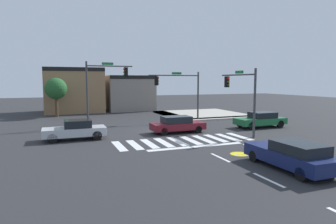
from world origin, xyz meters
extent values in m
plane|color=#2B2B2D|center=(0.00, 0.00, 0.00)|extent=(120.00, 120.00, 0.00)
cube|color=silver|center=(-4.73, -4.50, 0.00)|extent=(0.55, 3.19, 0.01)
cube|color=silver|center=(-3.68, -4.50, 0.00)|extent=(0.55, 3.19, 0.01)
cube|color=silver|center=(-2.63, -4.50, 0.00)|extent=(0.55, 3.19, 0.01)
cube|color=silver|center=(-1.58, -4.50, 0.00)|extent=(0.55, 3.19, 0.01)
cube|color=silver|center=(-0.53, -4.50, 0.00)|extent=(0.55, 3.19, 0.01)
cube|color=silver|center=(0.53, -4.50, 0.00)|extent=(0.55, 3.19, 0.01)
cube|color=silver|center=(1.58, -4.50, 0.00)|extent=(0.55, 3.19, 0.01)
cube|color=silver|center=(2.63, -4.50, 0.00)|extent=(0.55, 3.19, 0.01)
cube|color=silver|center=(3.68, -4.50, 0.00)|extent=(0.55, 3.19, 0.01)
cube|color=silver|center=(4.73, -4.50, 0.00)|extent=(0.55, 3.19, 0.01)
cube|color=white|center=(0.00, -6.50, 0.00)|extent=(6.80, 0.50, 0.01)
cube|color=white|center=(0.00, -9.50, 0.00)|extent=(0.16, 2.00, 0.01)
cube|color=white|center=(0.00, -13.50, 0.00)|extent=(0.16, 2.00, 0.01)
cylinder|color=yellow|center=(1.50, -9.19, 0.00)|extent=(1.11, 1.11, 0.01)
cylinder|color=white|center=(1.25, -9.19, 0.01)|extent=(0.18, 0.18, 0.00)
cylinder|color=white|center=(1.75, -9.19, 0.01)|extent=(0.18, 0.18, 0.00)
cube|color=white|center=(1.50, -9.19, 0.01)|extent=(0.50, 0.04, 0.00)
cube|color=#B2AA9E|center=(9.00, 5.20, 0.07)|extent=(10.00, 1.60, 0.15)
cube|color=#B2AA9E|center=(4.80, 10.00, 0.07)|extent=(1.60, 10.00, 0.15)
cube|color=#B2AA9E|center=(9.00, 10.00, 0.07)|extent=(10.00, 10.00, 0.15)
cube|color=#93704C|center=(-6.16, 19.30, 3.04)|extent=(7.67, 6.60, 6.07)
cube|color=black|center=(-6.16, 16.20, 5.82)|extent=(7.67, 0.50, 0.50)
cube|color=gray|center=(1.62, 18.65, 2.54)|extent=(6.53, 5.30, 5.08)
cube|color=black|center=(1.62, 16.20, 4.83)|extent=(6.53, 0.50, 0.50)
cylinder|color=#383A3D|center=(5.47, -5.27, 2.63)|extent=(0.18, 0.18, 5.26)
cylinder|color=#383A3D|center=(5.47, -2.94, 4.80)|extent=(0.12, 4.65, 0.12)
cube|color=black|center=(5.47, -1.37, 4.23)|extent=(0.32, 0.32, 0.95)
sphere|color=red|center=(5.47, -1.54, 4.52)|extent=(0.22, 0.22, 0.22)
sphere|color=#4C330C|center=(5.47, -1.54, 4.23)|extent=(0.22, 0.22, 0.22)
sphere|color=#0C3814|center=(5.47, -1.54, 3.93)|extent=(0.22, 0.22, 0.22)
cube|color=#197233|center=(5.47, -3.18, 5.02)|extent=(0.03, 1.10, 0.24)
cylinder|color=#383A3D|center=(6.07, 5.34, 2.64)|extent=(0.18, 0.18, 5.28)
cylinder|color=#383A3D|center=(3.23, 5.34, 4.89)|extent=(5.67, 0.12, 0.12)
cube|color=black|center=(1.25, 5.34, 4.32)|extent=(0.32, 0.32, 0.95)
sphere|color=red|center=(1.42, 5.34, 4.61)|extent=(0.22, 0.22, 0.22)
sphere|color=#4C330C|center=(1.42, 5.34, 4.32)|extent=(0.22, 0.22, 0.22)
sphere|color=#0C3814|center=(1.42, 5.34, 4.02)|extent=(0.22, 0.22, 0.22)
cube|color=#197233|center=(3.52, 5.34, 5.11)|extent=(1.10, 0.03, 0.24)
cylinder|color=#383A3D|center=(-5.76, 5.09, 3.07)|extent=(0.18, 0.18, 6.14)
cylinder|color=#383A3D|center=(-3.56, 5.09, 5.73)|extent=(4.40, 0.12, 0.12)
cube|color=black|center=(-2.00, 5.09, 5.16)|extent=(0.32, 0.32, 0.95)
sphere|color=red|center=(-2.17, 5.09, 5.45)|extent=(0.22, 0.22, 0.22)
sphere|color=#4C330C|center=(-2.17, 5.09, 5.16)|extent=(0.22, 0.22, 0.22)
sphere|color=#0C3814|center=(-2.17, 5.09, 4.86)|extent=(0.22, 0.22, 0.22)
cube|color=#197233|center=(-3.78, 5.09, 5.95)|extent=(1.10, 0.03, 0.24)
cube|color=maroon|center=(0.90, -1.21, 0.55)|extent=(4.49, 1.72, 0.56)
cube|color=black|center=(0.76, -1.21, 1.11)|extent=(2.33, 1.52, 0.55)
cylinder|color=black|center=(-0.63, -1.96, 0.30)|extent=(0.60, 0.22, 0.60)
cylinder|color=black|center=(-0.63, -0.46, 0.30)|extent=(0.60, 0.22, 0.60)
cylinder|color=black|center=(2.42, -1.96, 0.30)|extent=(0.60, 0.22, 0.60)
cylinder|color=black|center=(2.42, -0.46, 0.30)|extent=(0.60, 0.22, 0.60)
cube|color=#B7BABF|center=(-7.35, -1.22, 0.60)|extent=(4.46, 1.79, 0.59)
cube|color=black|center=(-7.12, -1.22, 1.18)|extent=(1.89, 1.57, 0.56)
cylinder|color=black|center=(-8.86, -2.00, 0.34)|extent=(0.69, 0.22, 0.69)
cylinder|color=black|center=(-8.86, -0.43, 0.34)|extent=(0.69, 0.22, 0.69)
cylinder|color=black|center=(-5.83, -2.00, 0.34)|extent=(0.69, 0.22, 0.69)
cylinder|color=black|center=(-5.83, -0.43, 0.34)|extent=(0.69, 0.22, 0.69)
cube|color=#141E4C|center=(2.06, -12.51, 0.60)|extent=(1.86, 4.79, 0.65)
cube|color=black|center=(2.06, -13.11, 1.17)|extent=(1.64, 2.37, 0.50)
cylinder|color=black|center=(1.24, -10.88, 0.30)|extent=(0.22, 0.61, 0.61)
cylinder|color=black|center=(2.88, -10.88, 0.30)|extent=(0.22, 0.61, 0.61)
cylinder|color=black|center=(1.24, -14.13, 0.30)|extent=(0.22, 0.61, 0.61)
cylinder|color=black|center=(2.88, -14.13, 0.30)|extent=(0.22, 0.61, 0.61)
cube|color=#1E6638|center=(9.11, -1.42, 0.60)|extent=(4.72, 1.91, 0.57)
cube|color=black|center=(9.36, -1.42, 1.16)|extent=(2.18, 1.68, 0.54)
cylinder|color=black|center=(7.50, -2.27, 0.35)|extent=(0.70, 0.22, 0.70)
cylinder|color=black|center=(7.50, -0.57, 0.35)|extent=(0.70, 0.22, 0.70)
cylinder|color=black|center=(10.72, -2.27, 0.35)|extent=(0.70, 0.22, 0.70)
cylinder|color=black|center=(10.72, -0.57, 0.35)|extent=(0.70, 0.22, 0.70)
cylinder|color=#4C3823|center=(-8.50, 14.00, 1.40)|extent=(0.36, 0.36, 2.80)
sphere|color=#235628|center=(-8.50, 14.00, 3.40)|extent=(2.57, 2.57, 2.57)
camera|label=1|loc=(-8.54, -23.49, 4.30)|focal=31.30mm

